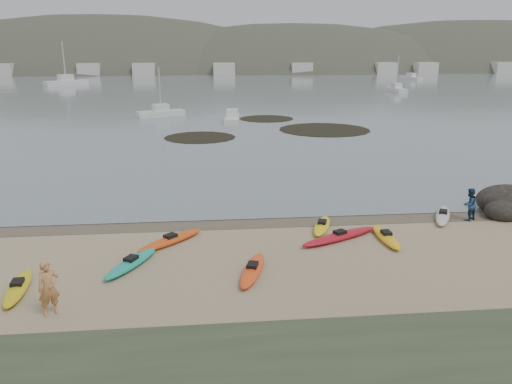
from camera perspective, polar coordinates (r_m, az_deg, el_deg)
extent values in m
plane|color=tan|center=(26.26, 0.00, -3.15)|extent=(600.00, 600.00, 0.00)
plane|color=brown|center=(25.98, 0.07, -3.35)|extent=(60.00, 60.00, 0.00)
plane|color=slate|center=(324.79, -5.43, 14.52)|extent=(1200.00, 1200.00, 0.00)
ellipsoid|color=gold|center=(20.68, -25.55, -9.82)|extent=(1.01, 3.24, 0.34)
ellipsoid|color=yellow|center=(24.19, 14.63, -4.99)|extent=(0.74, 3.22, 0.34)
ellipsoid|color=#D94C12|center=(23.36, -9.73, -5.44)|extent=(3.17, 3.12, 0.34)
ellipsoid|color=#F54A15|center=(20.08, -0.40, -8.90)|extent=(1.64, 3.42, 0.34)
ellipsoid|color=yellow|center=(25.03, 7.55, -3.87)|extent=(1.70, 2.98, 0.34)
ellipsoid|color=teal|center=(21.30, -14.07, -7.89)|extent=(2.21, 3.35, 0.34)
ellipsoid|color=#B31220|center=(23.81, 9.54, -5.02)|extent=(4.32, 2.70, 0.34)
ellipsoid|color=beige|center=(28.12, 20.58, -2.53)|extent=(2.27, 3.41, 0.34)
imported|color=tan|center=(18.28, -22.62, -10.10)|extent=(0.85, 0.77, 1.94)
imported|color=navy|center=(28.16, 23.20, -1.30)|extent=(1.04, 0.96, 1.73)
ellipsoid|color=black|center=(31.03, 26.69, -1.37)|extent=(3.41, 2.65, 1.70)
ellipsoid|color=black|center=(29.48, 26.33, -2.36)|extent=(1.89, 1.70, 1.14)
cylinder|color=black|center=(50.67, -6.42, 6.20)|extent=(7.15, 7.15, 0.04)
cylinder|color=black|center=(55.74, 7.80, 7.06)|extent=(9.99, 9.99, 0.04)
cylinder|color=black|center=(64.03, 1.20, 8.36)|extent=(6.88, 6.88, 0.04)
cube|color=silver|center=(67.49, -10.81, 8.83)|extent=(6.37, 4.00, 0.87)
cube|color=silver|center=(60.99, -2.73, 8.33)|extent=(2.18, 6.08, 0.83)
cube|color=silver|center=(107.36, 15.73, 11.17)|extent=(2.25, 7.14, 0.99)
cube|color=silver|center=(130.06, -20.89, 11.58)|extent=(9.60, 8.52, 1.41)
cube|color=silver|center=(150.27, 17.28, 12.31)|extent=(4.40, 7.82, 1.06)
ellipsoid|color=#384235|center=(225.33, -16.72, 8.65)|extent=(220.00, 120.00, 80.00)
ellipsoid|color=#384235|center=(219.23, 4.25, 9.80)|extent=(200.00, 110.00, 68.00)
ellipsoid|color=#384235|center=(257.17, 23.09, 9.10)|extent=(230.00, 130.00, 76.00)
cube|color=beige|center=(181.30, -26.87, 12.33)|extent=(7.00, 5.00, 4.00)
cube|color=beige|center=(174.34, -19.31, 13.05)|extent=(7.00, 5.00, 4.00)
cube|color=beige|center=(170.51, -11.23, 13.58)|extent=(7.00, 5.00, 4.00)
cube|color=beige|center=(170.01, -2.92, 13.85)|extent=(7.00, 5.00, 4.00)
cube|color=beige|center=(172.87, 5.29, 13.84)|extent=(7.00, 5.00, 4.00)
cube|color=beige|center=(178.94, 13.08, 13.58)|extent=(7.00, 5.00, 4.00)
cube|color=beige|center=(187.90, 20.22, 13.13)|extent=(7.00, 5.00, 4.00)
cube|color=beige|center=(199.36, 26.60, 12.55)|extent=(7.00, 5.00, 4.00)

